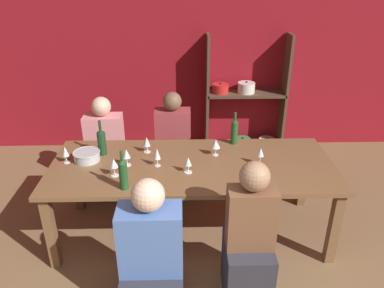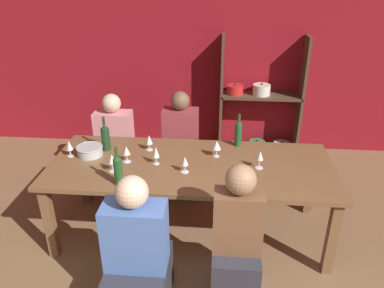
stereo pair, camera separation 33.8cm
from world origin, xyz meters
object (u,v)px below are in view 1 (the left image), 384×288
(wine_glass_red_c, at_px, (157,154))
(wine_glass_red_d, at_px, (65,152))
(shelf_unit, at_px, (245,109))
(wine_glass_empty_a, at_px, (147,142))
(wine_glass_red_b, at_px, (216,144))
(wine_glass_empty_b, at_px, (188,162))
(mixing_bowl, at_px, (87,156))
(dining_table, at_px, (192,171))
(person_far_b, at_px, (107,155))
(wine_bottle_dark, at_px, (102,141))
(person_near_a, at_px, (248,249))
(person_far_a, at_px, (173,153))
(wine_bottle_green, at_px, (123,173))
(wine_glass_white_a, at_px, (126,154))
(wine_glass_empty_c, at_px, (261,153))
(wine_glass_red_a, at_px, (114,164))
(wine_bottle_amber, at_px, (234,131))
(person_near_b, at_px, (152,267))

(wine_glass_red_c, relative_size, wine_glass_red_d, 1.07)
(shelf_unit, bearing_deg, wine_glass_red_d, -137.38)
(wine_glass_empty_a, height_order, wine_glass_red_b, wine_glass_red_b)
(wine_glass_empty_b, bearing_deg, shelf_unit, 67.63)
(mixing_bowl, bearing_deg, dining_table, -5.44)
(wine_glass_empty_a, xyz_separation_m, person_far_b, (-0.54, 0.64, -0.47))
(mixing_bowl, relative_size, wine_glass_red_d, 1.55)
(mixing_bowl, bearing_deg, wine_bottle_dark, 45.45)
(wine_glass_red_b, relative_size, wine_glass_red_d, 1.00)
(dining_table, relative_size, mixing_bowl, 10.34)
(person_near_a, distance_m, person_far_a, 1.74)
(wine_glass_red_d, bearing_deg, person_far_a, 40.46)
(wine_bottle_green, height_order, person_near_a, person_near_a)
(shelf_unit, relative_size, wine_glass_white_a, 10.16)
(person_far_a, bearing_deg, wine_glass_empty_b, 98.72)
(wine_glass_white_a, bearing_deg, wine_glass_red_d, 173.55)
(wine_glass_empty_c, bearing_deg, wine_glass_red_b, 153.75)
(wine_glass_empty_c, bearing_deg, wine_bottle_dark, 170.64)
(person_far_a, bearing_deg, wine_glass_red_a, 65.85)
(wine_glass_red_b, height_order, wine_glass_empty_b, wine_glass_red_b)
(shelf_unit, height_order, wine_glass_empty_b, shelf_unit)
(wine_bottle_amber, bearing_deg, mixing_bowl, -166.88)
(wine_bottle_green, height_order, wine_bottle_amber, wine_bottle_green)
(dining_table, distance_m, wine_bottle_amber, 0.63)
(mixing_bowl, bearing_deg, wine_glass_empty_a, 15.86)
(wine_glass_red_a, bearing_deg, wine_glass_white_a, 65.88)
(wine_bottle_amber, bearing_deg, wine_glass_red_d, -166.94)
(wine_bottle_dark, xyz_separation_m, wine_glass_red_d, (-0.30, -0.16, -0.03))
(wine_bottle_amber, height_order, person_near_a, person_near_a)
(wine_bottle_green, xyz_separation_m, wine_glass_red_a, (-0.11, 0.20, -0.02))
(wine_glass_red_c, bearing_deg, wine_glass_empty_a, 112.80)
(person_far_a, bearing_deg, person_near_a, 110.04)
(wine_glass_empty_c, relative_size, person_far_a, 0.14)
(wine_bottle_dark, relative_size, person_far_a, 0.29)
(wine_glass_empty_c, relative_size, person_near_a, 0.14)
(wine_glass_empty_b, relative_size, person_far_a, 0.13)
(person_near_a, xyz_separation_m, person_far_a, (-0.60, 1.63, -0.03))
(dining_table, xyz_separation_m, wine_glass_red_b, (0.22, 0.16, 0.19))
(dining_table, bearing_deg, person_far_a, 102.75)
(wine_glass_red_c, relative_size, person_near_b, 0.15)
(shelf_unit, relative_size, wine_glass_empty_b, 10.85)
(mixing_bowl, distance_m, person_near_b, 1.25)
(wine_glass_empty_a, relative_size, wine_glass_red_b, 0.98)
(wine_glass_red_a, height_order, wine_glass_red_d, wine_glass_red_a)
(person_near_b, xyz_separation_m, person_far_b, (-0.65, 1.79, -0.02))
(wine_glass_red_c, height_order, person_near_a, person_near_a)
(wine_glass_red_c, bearing_deg, wine_bottle_dark, 155.54)
(wine_glass_red_c, distance_m, person_near_a, 1.12)
(wine_glass_red_d, bearing_deg, wine_glass_red_a, -27.24)
(person_near_a, bearing_deg, wine_bottle_green, 157.92)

